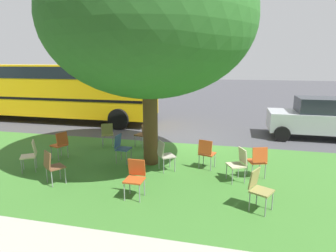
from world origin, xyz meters
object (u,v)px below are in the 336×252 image
at_px(chair_2, 143,133).
at_px(parked_car, 318,118).
at_px(chair_5, 239,162).
at_px(chair_9, 258,159).
at_px(chair_10, 60,143).
at_px(chair_3, 164,153).
at_px(chair_1, 259,187).
at_px(chair_8, 31,153).
at_px(street_tree, 149,20).
at_px(chair_4, 121,146).
at_px(chair_7, 206,152).
at_px(school_bus, 55,87).
at_px(chair_0, 135,176).
at_px(chair_11, 52,165).
at_px(chair_6, 107,133).

height_order(chair_2, parked_car, parked_car).
height_order(chair_2, chair_5, same).
height_order(chair_9, chair_10, same).
bearing_deg(chair_3, chair_1, 145.44).
xyz_separation_m(chair_3, chair_8, (3.68, 0.86, 0.00)).
height_order(street_tree, chair_4, street_tree).
bearing_deg(chair_9, chair_8, 8.61).
bearing_deg(chair_7, street_tree, -2.91).
xyz_separation_m(chair_8, school_bus, (3.59, -6.58, 1.24)).
bearing_deg(chair_0, street_tree, -82.34).
distance_m(chair_4, school_bus, 7.98).
bearing_deg(chair_11, chair_9, -162.46).
relative_size(chair_0, chair_1, 1.00).
distance_m(chair_3, chair_5, 2.05).
bearing_deg(chair_11, school_bus, -56.80).
height_order(chair_1, parked_car, parked_car).
relative_size(street_tree, chair_5, 7.20).
bearing_deg(chair_11, chair_4, -119.37).
bearing_deg(chair_0, school_bus, -46.63).
distance_m(chair_3, chair_4, 1.51).
bearing_deg(chair_4, chair_3, 165.28).
distance_m(street_tree, chair_7, 4.02).
distance_m(chair_8, parked_car, 10.54).
height_order(chair_5, parked_car, parked_car).
xyz_separation_m(street_tree, parked_car, (-5.71, -4.37, -3.33)).
relative_size(chair_1, chair_3, 1.00).
height_order(street_tree, parked_car, street_tree).
bearing_deg(chair_9, chair_1, 86.62).
height_order(chair_2, chair_4, same).
bearing_deg(parked_car, chair_10, 28.26).
relative_size(chair_5, chair_10, 1.00).
relative_size(chair_5, school_bus, 0.08).
distance_m(chair_2, chair_10, 2.85).
xyz_separation_m(chair_3, chair_11, (2.53, 1.52, 0.00)).
xyz_separation_m(street_tree, chair_1, (-2.99, 2.19, -3.64)).
relative_size(chair_10, parked_car, 0.24).
xyz_separation_m(chair_8, chair_9, (-6.21, -0.94, 0.00)).
xyz_separation_m(chair_5, chair_6, (4.63, -2.08, 0.00)).
bearing_deg(chair_1, chair_9, -93.38).
relative_size(street_tree, chair_2, 7.20).
relative_size(chair_1, chair_11, 1.00).
distance_m(chair_4, chair_11, 2.19).
height_order(chair_5, chair_9, same).
relative_size(chair_1, parked_car, 0.24).
xyz_separation_m(chair_0, parked_car, (-5.41, -6.59, 0.32)).
bearing_deg(chair_5, chair_1, 105.40).
bearing_deg(chair_8, chair_11, 150.04).
bearing_deg(chair_10, chair_11, 118.03).
height_order(chair_10, school_bus, school_bus).
bearing_deg(chair_8, parked_car, -146.95).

